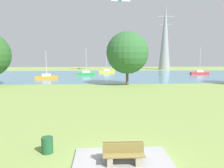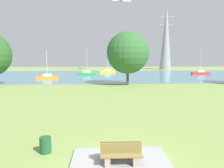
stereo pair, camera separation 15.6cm
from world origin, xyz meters
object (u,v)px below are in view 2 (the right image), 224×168
(bench_facing_water, at_px, (120,151))
(sailboat_yellow, at_px, (108,71))
(sailboat_green, at_px, (87,73))
(sailboat_red, at_px, (201,73))
(bench_facing_inland, at_px, (121,156))
(light_aircraft, at_px, (121,0))
(litter_bin, at_px, (45,145))
(electricity_pylon, at_px, (166,37))
(sailboat_orange, at_px, (47,77))
(tree_east_near, at_px, (128,53))

(bench_facing_water, height_order, sailboat_yellow, sailboat_yellow)
(sailboat_green, bearing_deg, sailboat_red, 1.56)
(bench_facing_inland, height_order, light_aircraft, light_aircraft)
(litter_bin, xyz_separation_m, electricity_pylon, (27.71, 75.95, 12.17))
(sailboat_orange, bearing_deg, bench_facing_water, -72.52)
(sailboat_yellow, height_order, light_aircraft, light_aircraft)
(litter_bin, bearing_deg, bench_facing_inland, -24.04)
(bench_facing_inland, relative_size, light_aircraft, 0.21)
(litter_bin, relative_size, sailboat_orange, 0.13)
(litter_bin, relative_size, sailboat_yellow, 0.11)
(tree_east_near, distance_m, light_aircraft, 42.80)
(bench_facing_water, distance_m, sailboat_green, 50.24)
(bench_facing_water, relative_size, tree_east_near, 0.20)
(litter_bin, height_order, tree_east_near, tree_east_near)
(litter_bin, xyz_separation_m, sailboat_red, (30.08, 49.81, 0.07))
(litter_bin, relative_size, sailboat_red, 0.11)
(bench_facing_inland, xyz_separation_m, sailboat_yellow, (1.13, 58.88, -0.00))
(bench_facing_water, xyz_separation_m, sailboat_yellow, (1.13, 58.34, -0.00))
(sailboat_orange, bearing_deg, bench_facing_inland, -72.74)
(sailboat_green, distance_m, electricity_pylon, 41.17)
(sailboat_orange, bearing_deg, light_aircraft, 55.76)
(sailboat_orange, xyz_separation_m, light_aircraft, (18.45, 27.11, 23.02))
(litter_bin, height_order, sailboat_green, sailboat_green)
(sailboat_red, bearing_deg, light_aircraft, 142.05)
(sailboat_orange, xyz_separation_m, sailboat_red, (39.01, 11.07, 0.01))
(bench_facing_inland, xyz_separation_m, sailboat_green, (-4.54, 50.58, -0.00))
(electricity_pylon, bearing_deg, bench_facing_inland, -107.27)
(bench_facing_inland, relative_size, sailboat_red, 0.25)
(sailboat_yellow, bearing_deg, sailboat_green, -124.30)
(sailboat_orange, height_order, sailboat_red, sailboat_red)
(sailboat_yellow, bearing_deg, tree_east_near, -85.21)
(light_aircraft, bearing_deg, litter_bin, -98.22)
(bench_facing_water, height_order, sailboat_green, sailboat_green)
(electricity_pylon, bearing_deg, sailboat_yellow, -140.92)
(bench_facing_inland, distance_m, sailboat_green, 50.78)
(sailboat_orange, relative_size, electricity_pylon, 0.24)
(bench_facing_water, relative_size, litter_bin, 2.25)
(electricity_pylon, distance_m, light_aircraft, 23.50)
(bench_facing_water, relative_size, sailboat_yellow, 0.24)
(bench_facing_inland, relative_size, electricity_pylon, 0.07)
(sailboat_yellow, height_order, sailboat_orange, sailboat_yellow)
(bench_facing_water, height_order, litter_bin, bench_facing_water)
(bench_facing_water, bearing_deg, sailboat_yellow, 88.89)
(tree_east_near, bearing_deg, sailboat_yellow, 94.79)
(sailboat_red, bearing_deg, tree_east_near, -135.14)
(bench_facing_inland, relative_size, sailboat_orange, 0.30)
(litter_bin, distance_m, sailboat_green, 48.98)
(light_aircraft, bearing_deg, electricity_pylon, 29.02)
(bench_facing_water, relative_size, light_aircraft, 0.21)
(sailboat_yellow, distance_m, sailboat_red, 26.43)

